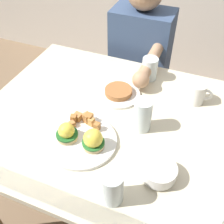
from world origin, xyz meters
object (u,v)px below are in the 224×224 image
(dining_table, at_px, (120,138))
(water_glass_extra, at_px, (112,188))
(coffee_mug, at_px, (197,92))
(diner_person, at_px, (139,61))
(side_plate, at_px, (118,93))
(fruit_bowl, at_px, (159,172))
(water_glass_near, at_px, (149,70))
(eggs_benedict_plate, at_px, (82,138))
(water_glass_far, at_px, (143,116))

(dining_table, relative_size, water_glass_extra, 9.76)
(coffee_mug, relative_size, diner_person, 0.10)
(water_glass_extra, xyz_separation_m, diner_person, (-0.20, 0.93, -0.15))
(dining_table, relative_size, side_plate, 6.00)
(fruit_bowl, distance_m, water_glass_extra, 0.18)
(water_glass_near, bearing_deg, eggs_benedict_plate, -103.51)
(water_glass_near, height_order, side_plate, water_glass_near)
(eggs_benedict_plate, distance_m, water_glass_extra, 0.26)
(eggs_benedict_plate, height_order, water_glass_extra, water_glass_extra)
(water_glass_extra, bearing_deg, water_glass_far, 91.05)
(water_glass_near, relative_size, water_glass_far, 0.80)
(eggs_benedict_plate, height_order, diner_person, diner_person)
(eggs_benedict_plate, distance_m, diner_person, 0.77)
(eggs_benedict_plate, xyz_separation_m, water_glass_far, (0.19, 0.16, 0.04))
(diner_person, bearing_deg, side_plate, -85.25)
(eggs_benedict_plate, bearing_deg, coffee_mug, 48.29)
(coffee_mug, distance_m, diner_person, 0.53)
(coffee_mug, bearing_deg, diner_person, 135.90)
(water_glass_near, relative_size, water_glass_extra, 0.91)
(water_glass_far, distance_m, diner_person, 0.65)
(fruit_bowl, relative_size, water_glass_far, 0.86)
(eggs_benedict_plate, xyz_separation_m, side_plate, (0.03, 0.31, -0.01))
(water_glass_far, bearing_deg, dining_table, -177.22)
(eggs_benedict_plate, relative_size, fruit_bowl, 2.25)
(fruit_bowl, bearing_deg, water_glass_extra, -131.41)
(fruit_bowl, distance_m, side_plate, 0.45)
(fruit_bowl, xyz_separation_m, side_plate, (-0.28, 0.36, -0.02))
(eggs_benedict_plate, distance_m, side_plate, 0.32)
(coffee_mug, distance_m, side_plate, 0.35)
(eggs_benedict_plate, height_order, side_plate, eggs_benedict_plate)
(eggs_benedict_plate, bearing_deg, side_plate, 84.97)
(dining_table, relative_size, fruit_bowl, 10.00)
(water_glass_extra, relative_size, diner_person, 0.11)
(side_plate, bearing_deg, water_glass_extra, -71.24)
(dining_table, xyz_separation_m, water_glass_near, (0.02, 0.34, 0.15))
(water_glass_near, height_order, diner_person, diner_person)
(fruit_bowl, distance_m, water_glass_far, 0.24)
(water_glass_far, relative_size, side_plate, 0.70)
(dining_table, bearing_deg, eggs_benedict_plate, -121.66)
(eggs_benedict_plate, xyz_separation_m, water_glass_near, (0.12, 0.49, 0.02))
(dining_table, relative_size, diner_person, 1.05)
(water_glass_extra, xyz_separation_m, side_plate, (-0.17, 0.49, -0.04))
(dining_table, relative_size, water_glass_near, 10.76)
(water_glass_far, bearing_deg, side_plate, 136.72)
(water_glass_near, xyz_separation_m, water_glass_extra, (0.07, -0.67, 0.01))
(fruit_bowl, height_order, water_glass_extra, water_glass_extra)
(water_glass_far, height_order, side_plate, water_glass_far)
(dining_table, height_order, diner_person, diner_person)
(coffee_mug, height_order, side_plate, coffee_mug)
(dining_table, bearing_deg, water_glass_far, 2.78)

